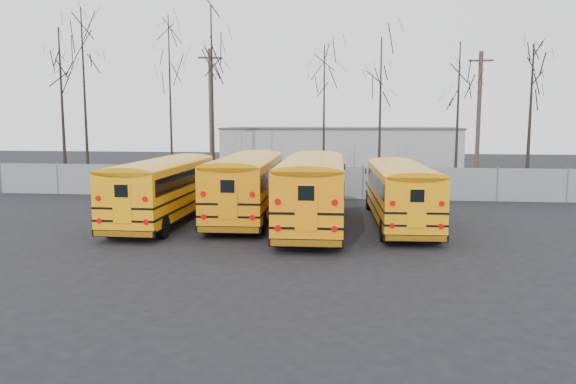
# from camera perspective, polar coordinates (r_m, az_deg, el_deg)

# --- Properties ---
(ground) EXTENTS (120.00, 120.00, 0.00)m
(ground) POSITION_cam_1_polar(r_m,az_deg,el_deg) (23.47, -1.99, -4.65)
(ground) COLOR black
(ground) RESTS_ON ground
(fence) EXTENTS (40.00, 0.04, 2.00)m
(fence) POSITION_cam_1_polar(r_m,az_deg,el_deg) (35.08, 1.06, 1.01)
(fence) COLOR gray
(fence) RESTS_ON ground
(distant_building) EXTENTS (22.00, 8.00, 4.00)m
(distant_building) POSITION_cam_1_polar(r_m,az_deg,el_deg) (54.77, 5.32, 4.33)
(distant_building) COLOR #A3A39E
(distant_building) RESTS_ON ground
(bus_a) EXTENTS (2.58, 11.08, 3.09)m
(bus_a) POSITION_cam_1_polar(r_m,az_deg,el_deg) (27.22, -12.47, 0.71)
(bus_a) COLOR black
(bus_a) RESTS_ON ground
(bus_b) EXTENTS (3.12, 11.65, 3.23)m
(bus_b) POSITION_cam_1_polar(r_m,az_deg,el_deg) (27.58, -4.17, 1.12)
(bus_b) COLOR black
(bus_b) RESTS_ON ground
(bus_c) EXTENTS (3.10, 11.92, 3.31)m
(bus_c) POSITION_cam_1_polar(r_m,az_deg,el_deg) (25.16, 2.54, 0.64)
(bus_c) COLOR black
(bus_c) RESTS_ON ground
(bus_d) EXTENTS (2.99, 10.70, 2.96)m
(bus_d) POSITION_cam_1_polar(r_m,az_deg,el_deg) (26.18, 11.38, 0.31)
(bus_d) COLOR black
(bus_d) RESTS_ON ground
(utility_pole_left) EXTENTS (1.75, 0.68, 10.12)m
(utility_pole_left) POSITION_cam_1_polar(r_m,az_deg,el_deg) (43.07, -7.82, 7.73)
(utility_pole_left) COLOR #463728
(utility_pole_left) RESTS_ON ground
(utility_pole_right) EXTENTS (1.71, 0.30, 9.63)m
(utility_pole_right) POSITION_cam_1_polar(r_m,az_deg,el_deg) (42.31, 18.79, 7.07)
(utility_pole_right) COLOR #433426
(utility_pole_right) RESTS_ON ground
(tree_0) EXTENTS (0.26, 0.26, 11.15)m
(tree_0) POSITION_cam_1_polar(r_m,az_deg,el_deg) (42.54, -21.94, 7.78)
(tree_0) COLOR black
(tree_0) RESTS_ON ground
(tree_1) EXTENTS (0.26, 0.26, 12.37)m
(tree_1) POSITION_cam_1_polar(r_m,az_deg,el_deg) (41.29, -19.94, 8.74)
(tree_1) COLOR black
(tree_1) RESTS_ON ground
(tree_2) EXTENTS (0.26, 0.26, 11.89)m
(tree_2) POSITION_cam_1_polar(r_m,az_deg,el_deg) (39.79, -11.86, 8.75)
(tree_2) COLOR black
(tree_2) RESTS_ON ground
(tree_3) EXTENTS (0.26, 0.26, 12.59)m
(tree_3) POSITION_cam_1_polar(r_m,az_deg,el_deg) (39.32, -7.69, 9.37)
(tree_3) COLOR black
(tree_3) RESTS_ON ground
(tree_4) EXTENTS (0.26, 0.26, 9.90)m
(tree_4) POSITION_cam_1_polar(r_m,az_deg,el_deg) (38.90, 3.67, 7.45)
(tree_4) COLOR black
(tree_4) RESTS_ON ground
(tree_5) EXTENTS (0.26, 0.26, 10.27)m
(tree_5) POSITION_cam_1_polar(r_m,az_deg,el_deg) (38.18, 9.33, 7.65)
(tree_5) COLOR black
(tree_5) RESTS_ON ground
(tree_6) EXTENTS (0.26, 0.26, 10.05)m
(tree_6) POSITION_cam_1_polar(r_m,az_deg,el_deg) (39.90, 16.84, 7.26)
(tree_6) COLOR black
(tree_6) RESTS_ON ground
(tree_7) EXTENTS (0.26, 0.26, 9.68)m
(tree_7) POSITION_cam_1_polar(r_m,az_deg,el_deg) (39.53, 23.36, 6.71)
(tree_7) COLOR black
(tree_7) RESTS_ON ground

